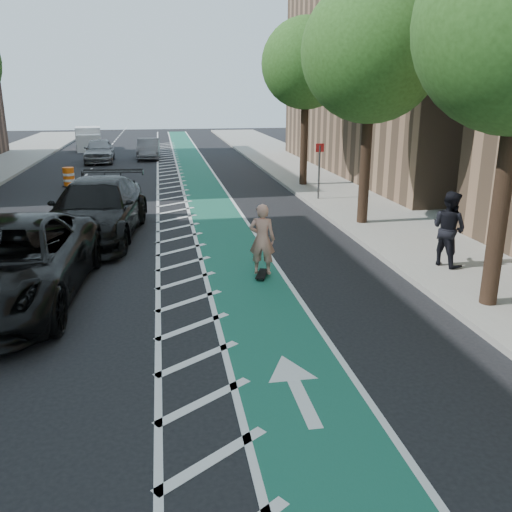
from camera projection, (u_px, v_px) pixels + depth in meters
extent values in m
plane|color=black|center=(117.00, 332.00, 10.73)|extent=(120.00, 120.00, 0.00)
cube|color=#195942|center=(216.00, 216.00, 20.64)|extent=(2.00, 90.00, 0.01)
cube|color=silver|center=(177.00, 218.00, 20.39)|extent=(1.40, 90.00, 0.01)
cube|color=gray|center=(378.00, 208.00, 21.69)|extent=(5.00, 90.00, 0.15)
cube|color=gray|center=(319.00, 210.00, 21.28)|extent=(0.12, 90.00, 0.16)
cylinder|color=#382619|center=(495.00, 209.00, 11.38)|extent=(0.36, 0.36, 4.40)
cylinder|color=#382619|center=(360.00, 162.00, 18.92)|extent=(0.36, 0.36, 4.40)
sphere|color=#254B19|center=(367.00, 52.00, 17.86)|extent=(4.20, 4.20, 4.20)
cylinder|color=#382619|center=(303.00, 142.00, 26.45)|extent=(0.36, 0.36, 4.40)
sphere|color=#254B19|center=(305.00, 64.00, 25.40)|extent=(4.20, 4.20, 4.20)
cylinder|color=#4C4C4C|center=(319.00, 174.00, 22.93)|extent=(0.08, 0.08, 2.40)
cube|color=red|center=(320.00, 148.00, 22.61)|extent=(0.35, 0.02, 0.35)
cube|color=black|center=(262.00, 274.00, 13.86)|extent=(0.48, 0.83, 0.03)
cylinder|color=black|center=(260.00, 273.00, 14.14)|extent=(0.05, 0.07, 0.06)
cylinder|color=black|center=(267.00, 273.00, 14.12)|extent=(0.05, 0.07, 0.06)
cylinder|color=black|center=(257.00, 279.00, 13.64)|extent=(0.05, 0.07, 0.06)
cylinder|color=black|center=(264.00, 280.00, 13.61)|extent=(0.05, 0.07, 0.06)
imported|color=tan|center=(262.00, 239.00, 13.59)|extent=(0.76, 0.62, 1.81)
imported|color=black|center=(9.00, 263.00, 11.95)|extent=(3.53, 6.88, 1.86)
imported|color=black|center=(96.00, 210.00, 17.34)|extent=(3.32, 6.68, 1.87)
imported|color=gray|center=(99.00, 150.00, 36.00)|extent=(1.99, 4.64, 1.56)
imported|color=slate|center=(148.00, 149.00, 37.88)|extent=(1.54, 4.23, 1.39)
imported|color=black|center=(449.00, 229.00, 14.10)|extent=(1.08, 1.18, 1.98)
cube|color=white|center=(88.00, 138.00, 44.06)|extent=(2.24, 3.02, 1.76)
cube|color=white|center=(89.00, 143.00, 42.19)|extent=(1.91, 1.60, 1.32)
cylinder|color=black|center=(78.00, 149.00, 41.75)|extent=(0.29, 0.64, 0.62)
cylinder|color=black|center=(100.00, 148.00, 42.18)|extent=(0.29, 0.64, 0.62)
cylinder|color=black|center=(79.00, 145.00, 44.66)|extent=(0.29, 0.64, 0.62)
cylinder|color=black|center=(99.00, 144.00, 45.09)|extent=(0.29, 0.64, 0.62)
cylinder|color=#E74C0C|center=(50.00, 244.00, 15.37)|extent=(0.48, 0.48, 0.83)
cylinder|color=silver|center=(51.00, 249.00, 15.41)|extent=(0.49, 0.49, 0.11)
cylinder|color=silver|center=(50.00, 240.00, 15.33)|extent=(0.49, 0.49, 0.11)
cylinder|color=black|center=(52.00, 257.00, 15.48)|extent=(0.61, 0.61, 0.04)
cylinder|color=#E45A0C|center=(67.00, 213.00, 19.16)|extent=(0.50, 0.50, 0.86)
cylinder|color=silver|center=(67.00, 217.00, 19.21)|extent=(0.50, 0.50, 0.11)
cylinder|color=silver|center=(66.00, 210.00, 19.13)|extent=(0.50, 0.50, 0.11)
cylinder|color=black|center=(68.00, 224.00, 19.28)|extent=(0.63, 0.63, 0.04)
cylinder|color=#FF620D|center=(69.00, 177.00, 26.92)|extent=(0.55, 0.55, 0.94)
cylinder|color=silver|center=(69.00, 180.00, 26.97)|extent=(0.56, 0.56, 0.13)
cylinder|color=silver|center=(69.00, 174.00, 26.88)|extent=(0.56, 0.56, 0.13)
cylinder|color=black|center=(70.00, 186.00, 27.05)|extent=(0.69, 0.69, 0.04)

